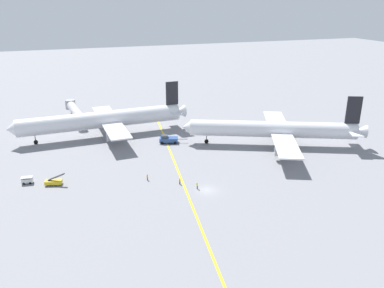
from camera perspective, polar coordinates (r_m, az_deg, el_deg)
The scene contains 11 objects.
ground_plane at distance 94.96m, azimuth 2.22°, elevation -6.74°, with size 600.00×600.00×0.00m, color gray.
taxiway_stripe at distance 102.31m, azimuth -1.77°, elevation -4.63°, with size 0.50×120.00×0.01m, color yellow.
airliner_at_gate_left at distance 132.95m, azimuth -12.82°, elevation 3.46°, with size 58.40×38.85×16.59m.
airliner_being_pushed at distance 124.02m, azimuth 11.89°, elevation 2.06°, with size 53.38×43.27×16.11m.
pushback_tug at distance 124.91m, azimuth -3.51°, elevation 0.72°, with size 8.96×4.58×2.92m.
gse_baggage_cart_trailing at distance 106.17m, azimuth -22.91°, elevation -4.88°, with size 2.89×1.86×1.71m.
gse_belt_loader_portside at distance 102.99m, azimuth -19.53°, elevation -5.21°, with size 5.07×2.84×3.02m.
ground_crew_ramp_agent_by_cones at distance 97.46m, azimuth -1.79°, elevation -5.45°, with size 0.36×0.36×1.56m.
ground_crew_wing_walker_right at distance 100.16m, azimuth -6.53°, elevation -4.84°, with size 0.38×0.45×1.54m.
ground_crew_marshaller_foreground at distance 95.13m, azimuth 0.77°, elevation -6.10°, with size 0.36×0.48×1.64m.
jet_bridge at distance 153.14m, azimuth -16.81°, elevation 4.86°, with size 5.82×22.33×6.19m.
Camera 1 is at (-31.26, -78.41, 43.50)m, focal length 36.57 mm.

